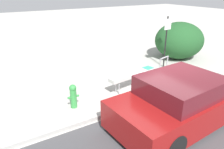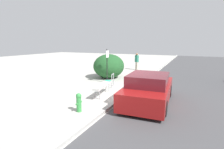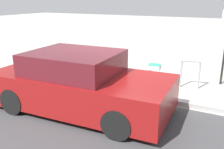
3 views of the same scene
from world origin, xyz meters
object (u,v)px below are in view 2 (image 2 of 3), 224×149
bike_rack (113,79)px  sign_post (107,63)px  bench (103,85)px  parked_car_near (148,89)px  fire_hydrant (79,102)px  pedestrian (137,61)px

bike_rack → sign_post: bearing=44.3°
bench → parked_car_near: parked_car_near is taller
bench → parked_car_near: bearing=-100.3°
bike_rack → fire_hydrant: (-4.17, -0.44, -0.09)m
bench → pedestrian: bearing=-0.9°
bench → parked_car_near: size_ratio=0.48×
fire_hydrant → pedestrian: size_ratio=0.45×
bike_rack → parked_car_near: parked_car_near is taller
bike_rack → parked_car_near: bearing=-125.9°
bike_rack → parked_car_near: 3.33m
bike_rack → sign_post: (0.79, 0.77, 0.88)m
bike_rack → parked_car_near: size_ratio=0.20×
bench → fire_hydrant: size_ratio=2.62×
fire_hydrant → parked_car_near: bearing=-45.6°
sign_post → parked_car_near: bearing=-128.4°
bench → bike_rack: 1.83m
bike_rack → pedestrian: bearing=5.2°
parked_car_near → bench: bearing=83.6°
bench → fire_hydrant: 2.36m
fire_hydrant → parked_car_near: (2.21, -2.26, 0.22)m
sign_post → bike_rack: bearing=-135.7°
sign_post → pedestrian: bearing=-1.0°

